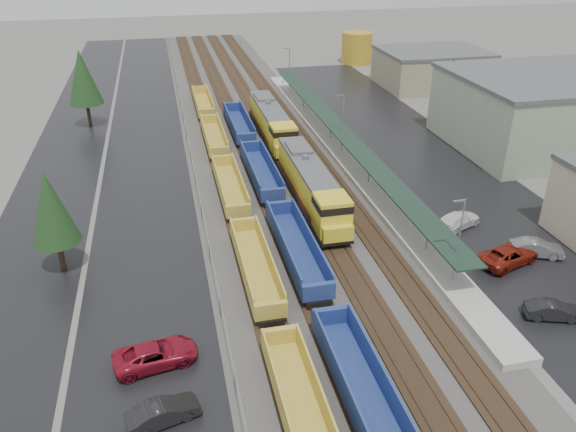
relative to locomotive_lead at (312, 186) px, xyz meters
name	(u,v)px	position (x,y,z in m)	size (l,w,h in m)	color
ballast_strip	(255,136)	(-2.00, 23.30, -2.41)	(20.00, 160.00, 0.08)	#302D2B
trackbed	(255,135)	(-2.00, 23.30, -2.29)	(14.60, 160.00, 0.22)	black
west_parking_lot	(146,144)	(-17.00, 23.30, -2.44)	(10.00, 160.00, 0.02)	black
west_road	(69,150)	(-27.00, 23.30, -2.44)	(9.00, 160.00, 0.02)	black
east_commuter_lot	(410,150)	(17.00, 13.30, -2.44)	(16.00, 100.00, 0.02)	black
station_platform	(341,150)	(7.50, 13.31, -1.72)	(3.00, 80.00, 8.00)	#9E9B93
chainlink_fence	(187,133)	(-11.50, 21.74, -0.84)	(0.08, 160.04, 2.02)	gray
industrial_buildings	(563,119)	(35.76, 9.15, 1.80)	(32.52, 75.30, 9.50)	#B9A58E
distant_hills	(303,0)	(42.79, 173.99, -2.45)	(301.00, 140.00, 25.20)	#45523F
tree_west_near	(51,208)	(-24.00, -6.70, 3.37)	(3.96, 3.96, 9.00)	#332316
tree_west_far	(83,77)	(-25.00, 33.30, 4.68)	(4.84, 4.84, 11.00)	#332316
tree_east	(451,82)	(26.00, 21.30, 4.02)	(4.40, 4.40, 10.00)	#332316
locomotive_lead	(312,186)	(0.00, 0.00, 0.00)	(3.09, 20.34, 4.61)	black
locomotive_trail	(272,123)	(0.00, 21.00, 0.00)	(3.09, 20.34, 4.61)	black
well_string_yellow	(241,221)	(-8.00, -3.63, -1.32)	(2.52, 96.01, 2.23)	#AE9A30
well_string_blue	(296,248)	(-4.00, -9.85, -1.27)	(2.67, 85.80, 2.37)	navy
storage_tank	(357,48)	(26.91, 64.30, 0.73)	(6.36, 6.36, 6.36)	#B18C23
parked_car_west_b	(163,413)	(-15.98, -25.86, -1.72)	(4.41, 1.54, 1.45)	black
parked_car_west_c	(156,355)	(-16.33, -20.67, -1.66)	(5.66, 2.61, 1.57)	maroon
parked_car_east_a	(553,311)	(12.92, -22.19, -1.76)	(4.19, 1.46, 1.38)	black
parked_car_east_b	(508,255)	(13.92, -14.51, -1.64)	(5.83, 2.69, 1.62)	maroon
parked_car_east_c	(458,220)	(12.85, -7.45, -1.68)	(5.29, 2.15, 1.54)	white
parked_car_east_e	(536,248)	(17.12, -13.91, -1.69)	(4.62, 1.61, 1.52)	slate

